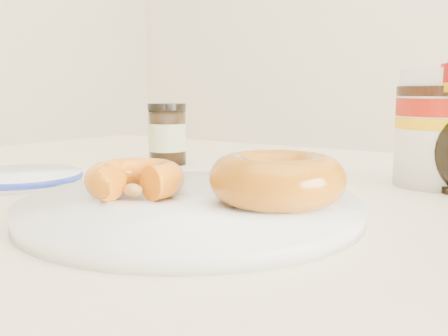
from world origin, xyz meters
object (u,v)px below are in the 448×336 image
Objects in this scene: plate at (191,206)px; blue_rim_saucer at (22,177)px; nutella_jar at (438,124)px; dark_jar at (167,135)px; donut_bitten at (135,179)px; donut_whole at (277,179)px; dining_table at (295,284)px.

plate is 0.25m from blue_rim_saucer.
nutella_jar reaches higher than dark_jar.
donut_bitten is 0.67× the size of nutella_jar.
donut_whole is 0.25m from nutella_jar.
plate is 2.60× the size of donut_whole.
donut_whole is 0.32m from blue_rim_saucer.
dining_table is 10.22× the size of blue_rim_saucer.
donut_bitten is at bearing -123.84° from nutella_jar.
dining_table is 0.14m from plate.
nutella_jar is 0.96× the size of blue_rim_saucer.
plate is at bearing -118.42° from nutella_jar.
donut_bitten is (-0.05, -0.02, 0.02)m from plate.
plate is (-0.05, -0.10, 0.09)m from dining_table.
donut_whole is 0.35m from dark_jar.
donut_bitten is at bearing -130.89° from dining_table.
plate is at bearing -45.21° from dark_jar.
donut_bitten is (-0.10, -0.12, 0.11)m from dining_table.
donut_whole is (0.07, 0.03, 0.03)m from plate.
plate is 0.08m from donut_whole.
donut_whole is at bearing 4.38° from blue_rim_saucer.
donut_whole is 0.87× the size of nutella_jar.
nutella_jar is (0.08, 0.24, 0.04)m from donut_whole.
donut_whole is 0.83× the size of blue_rim_saucer.
donut_bitten is 0.13m from donut_whole.
dark_jar is at bearing -173.17° from nutella_jar.
nutella_jar is 0.48m from blue_rim_saucer.
nutella_jar is at bearing 69.35° from donut_bitten.
donut_bitten is at bearing -6.56° from blue_rim_saucer.
dark_jar reaches higher than donut_whole.
donut_bitten is at bearing -54.49° from dark_jar.
dark_jar is (-0.17, 0.24, 0.01)m from donut_bitten.
donut_whole is at bearing -77.78° from dining_table.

